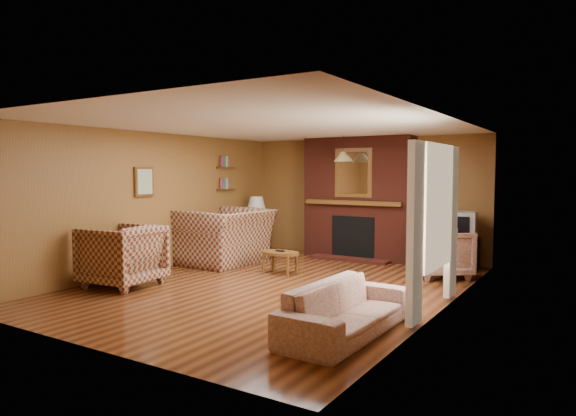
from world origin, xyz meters
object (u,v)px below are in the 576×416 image
Objects in this scene: tv_stand at (461,253)px; crt_tv at (461,225)px; floral_sofa at (346,309)px; side_table at (256,240)px; plaid_armchair at (122,256)px; floral_armchair at (442,253)px; fireplace at (358,199)px; coffee_table at (280,255)px; plaid_loveseat at (226,236)px; table_lamp at (256,210)px.

crt_tv is (0.00, -0.01, 0.51)m from tv_stand.
floral_sofa is 3.46× the size of side_table.
floral_armchair is (3.88, 3.24, -0.07)m from plaid_armchair.
fireplace is at bearing 150.13° from plaid_armchair.
crt_tv reaches higher than coffee_table.
plaid_armchair is at bearing -1.40° from plaid_loveseat.
crt_tv reaches higher than plaid_armchair.
floral_sofa is at bearing 80.44° from plaid_armchair.
table_lamp reaches higher than coffee_table.
floral_armchair is 0.80m from tv_stand.
plaid_armchair is 3.69m from side_table.
crt_tv reaches higher than floral_armchair.
plaid_loveseat is at bearing 68.47° from floral_armchair.
fireplace is at bearing 174.70° from crt_tv.
floral_armchair reaches higher than side_table.
floral_sofa is at bearing -67.19° from fireplace.
table_lamp is 4.21m from tv_stand.
plaid_armchair is 3.71m from table_lamp.
floral_armchair is at bearing -6.18° from table_lamp.
plaid_armchair is at bearing -134.84° from crt_tv.
plaid_armchair is at bearing -114.84° from fireplace.
crt_tv is at bearing -0.38° from floral_sofa.
plaid_armchair reaches higher than floral_sofa.
floral_armchair reaches higher than coffee_table.
table_lamp reaches higher than crt_tv.
table_lamp is at bearing -169.95° from tv_stand.
floral_armchair is 4.05m from side_table.
plaid_armchair reaches higher than tv_stand.
plaid_loveseat is at bearing -134.54° from fireplace.
fireplace is 2.18m from table_lamp.
crt_tv is (0.15, 4.33, 0.53)m from floral_sofa.
coffee_table is at bearing 81.54° from floral_armchair.
tv_stand is (2.50, 1.98, -0.03)m from coffee_table.
side_table is at bearing 177.30° from plaid_armchair.
crt_tv reaches higher than side_table.
plaid_loveseat is at bearing -156.57° from crt_tv.
crt_tv is at bearing 130.13° from plaid_armchair.
crt_tv is at bearing 4.74° from table_lamp.
floral_sofa is 4.34m from tv_stand.
side_table is at bearing -165.71° from fireplace.
floral_sofa is at bearing -91.99° from crt_tv.
plaid_loveseat reaches higher than plaid_armchair.
plaid_armchair is 1.54× the size of table_lamp.
tv_stand is (4.00, 4.03, -0.18)m from plaid_armchair.
fireplace is 2.35m from side_table.
crt_tv reaches higher than plaid_loveseat.
coffee_table is at bearing -141.74° from crt_tv.
plaid_loveseat is 0.85× the size of floral_sofa.
plaid_loveseat reaches higher than coffee_table.
coffee_table is (-2.35, 2.36, 0.05)m from floral_sofa.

